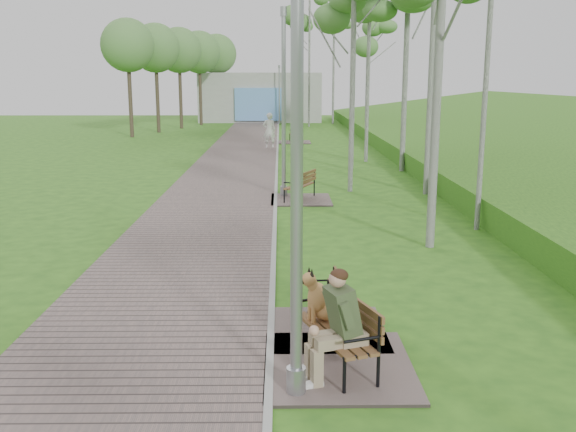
# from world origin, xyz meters

# --- Properties ---
(walkway) EXTENTS (3.50, 67.00, 0.04)m
(walkway) POSITION_xyz_m (-1.75, 21.50, 0.02)
(walkway) COLOR #655652
(walkway) RESTS_ON ground
(kerb) EXTENTS (0.10, 67.00, 0.05)m
(kerb) POSITION_xyz_m (0.00, 21.50, 0.03)
(kerb) COLOR #999993
(kerb) RESTS_ON ground
(building_north) EXTENTS (10.00, 5.20, 4.00)m
(building_north) POSITION_xyz_m (-1.50, 50.97, 1.99)
(building_north) COLOR #9E9E99
(building_north) RESTS_ON ground
(bench_main) EXTENTS (1.85, 2.06, 1.62)m
(bench_main) POSITION_xyz_m (0.77, 3.60, 0.45)
(bench_main) COLOR #655652
(bench_main) RESTS_ON ground
(bench_second) EXTENTS (1.58, 1.76, 0.97)m
(bench_second) POSITION_xyz_m (0.80, 4.83, 0.18)
(bench_second) COLOR #655652
(bench_second) RESTS_ON ground
(bench_third) EXTENTS (1.77, 1.97, 1.09)m
(bench_third) POSITION_xyz_m (0.72, 14.90, 0.20)
(bench_third) COLOR #655652
(bench_third) RESTS_ON ground
(bench_far) EXTENTS (1.79, 1.99, 1.10)m
(bench_far) POSITION_xyz_m (0.93, 32.49, 0.20)
(bench_far) COLOR #655652
(bench_far) RESTS_ON ground
(lamp_post_near) EXTENTS (0.23, 0.23, 5.84)m
(lamp_post_near) POSITION_xyz_m (0.32, 2.93, 2.73)
(lamp_post_near) COLOR #919398
(lamp_post_near) RESTS_ON ground
(lamp_post_second) EXTENTS (0.22, 0.22, 5.59)m
(lamp_post_second) POSITION_xyz_m (0.25, 15.56, 2.61)
(lamp_post_second) COLOR #919398
(lamp_post_second) RESTS_ON ground
(lamp_post_third) EXTENTS (0.19, 0.19, 4.95)m
(lamp_post_third) POSITION_xyz_m (0.35, 32.02, 2.31)
(lamp_post_third) COLOR #919398
(lamp_post_third) RESTS_ON ground
(lamp_post_far) EXTENTS (0.18, 0.18, 4.57)m
(lamp_post_far) POSITION_xyz_m (0.08, 47.74, 2.14)
(lamp_post_far) COLOR #919398
(lamp_post_far) RESTS_ON ground
(pedestrian_near) EXTENTS (0.72, 0.52, 1.82)m
(pedestrian_near) POSITION_xyz_m (-0.42, 29.54, 0.91)
(pedestrian_near) COLOR silver
(pedestrian_near) RESTS_ON ground
(birch_mid_a) EXTENTS (2.36, 2.36, 7.38)m
(birch_mid_a) POSITION_xyz_m (2.38, 16.45, 5.79)
(birch_mid_a) COLOR silver
(birch_mid_a) RESTS_ON ground
(birch_far_c) EXTENTS (2.54, 2.54, 8.16)m
(birch_far_c) POSITION_xyz_m (5.68, 37.87, 6.40)
(birch_far_c) COLOR silver
(birch_far_c) RESTS_ON ground
(birch_distant_a) EXTENTS (2.51, 2.51, 9.95)m
(birch_distant_a) POSITION_xyz_m (2.30, 44.59, 7.81)
(birch_distant_a) COLOR silver
(birch_distant_a) RESTS_ON ground
(birch_distant_b) EXTENTS (2.52, 2.52, 10.23)m
(birch_distant_b) POSITION_xyz_m (4.34, 47.56, 8.03)
(birch_distant_b) COLOR silver
(birch_distant_b) RESTS_ON ground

